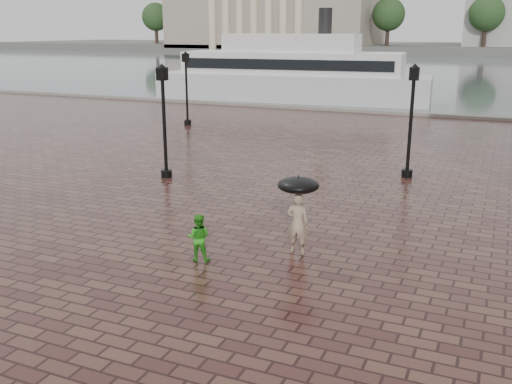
% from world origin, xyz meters
% --- Properties ---
extents(ground, '(300.00, 300.00, 0.00)m').
position_xyz_m(ground, '(0.00, 0.00, 0.00)').
color(ground, '#361B18').
rests_on(ground, ground).
extents(harbour_water, '(240.00, 240.00, 0.00)m').
position_xyz_m(harbour_water, '(0.00, 92.00, 0.00)').
color(harbour_water, '#444D52').
rests_on(harbour_water, ground).
extents(quay_edge, '(80.00, 0.60, 0.30)m').
position_xyz_m(quay_edge, '(0.00, 32.00, 0.00)').
color(quay_edge, slate).
rests_on(quay_edge, ground).
extents(far_shore, '(300.00, 60.00, 2.00)m').
position_xyz_m(far_shore, '(0.00, 160.00, 1.00)').
color(far_shore, '#4C4C47').
rests_on(far_shore, ground).
extents(far_trees, '(188.00, 8.00, 13.50)m').
position_xyz_m(far_trees, '(0.00, 138.00, 9.42)').
color(far_trees, '#2D2119').
rests_on(far_trees, ground).
extents(street_lamps, '(21.44, 14.44, 4.40)m').
position_xyz_m(street_lamps, '(-1.50, 17.50, 2.33)').
color(street_lamps, black).
rests_on(street_lamps, ground).
extents(adult_pedestrian, '(0.63, 0.44, 1.68)m').
position_xyz_m(adult_pedestrian, '(1.68, 4.36, 0.84)').
color(adult_pedestrian, gray).
rests_on(adult_pedestrian, ground).
extents(child_pedestrian, '(0.71, 0.62, 1.26)m').
position_xyz_m(child_pedestrian, '(-0.49, 2.84, 0.63)').
color(child_pedestrian, '#28931B').
rests_on(child_pedestrian, ground).
extents(ferry_near, '(23.33, 7.60, 7.52)m').
position_xyz_m(ferry_near, '(-10.52, 37.00, 2.26)').
color(ferry_near, silver).
rests_on(ferry_near, ground).
extents(umbrella, '(1.10, 1.10, 1.14)m').
position_xyz_m(umbrella, '(1.68, 4.36, 1.89)').
color(umbrella, black).
rests_on(umbrella, ground).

